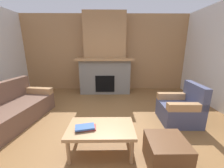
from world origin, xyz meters
TOP-DOWN VIEW (x-y plane):
  - ground at (0.00, 0.00)m, footprint 9.00×9.00m
  - wall_back_wood_panel at (0.00, 3.00)m, footprint 6.00×0.12m
  - fireplace at (0.00, 2.62)m, footprint 1.90×0.82m
  - couch at (-1.95, 0.43)m, footprint 1.11×1.91m
  - armchair at (1.71, 0.45)m, footprint 0.78×0.78m
  - coffee_table at (0.03, -0.45)m, footprint 1.00×0.60m
  - ottoman at (0.94, -0.73)m, footprint 0.52×0.52m
  - book_stack_near_edge at (-0.18, -0.50)m, footprint 0.32×0.22m

SIDE VIEW (x-z plane):
  - ground at x=0.00m, z-range 0.00..0.00m
  - ottoman at x=0.94m, z-range 0.00..0.40m
  - couch at x=-1.95m, z-range -0.14..0.71m
  - armchair at x=1.71m, z-range -0.13..0.72m
  - coffee_table at x=0.03m, z-range 0.16..0.59m
  - book_stack_near_edge at x=-0.18m, z-range 0.43..0.48m
  - fireplace at x=0.00m, z-range -0.19..2.51m
  - wall_back_wood_panel at x=0.00m, z-range 0.00..2.70m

